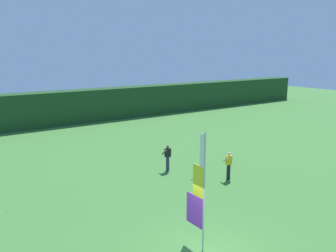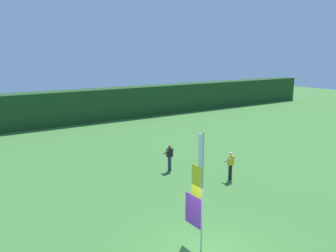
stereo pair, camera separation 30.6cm
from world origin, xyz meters
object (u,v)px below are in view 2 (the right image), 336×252
Objects in this scene: person_near_banner at (170,157)px; person_far_left at (199,184)px; banner_flag at (197,194)px; person_mid_field at (230,165)px.

person_far_left reaches higher than person_near_banner.
person_mid_field is (6.22, 4.63, -1.32)m from banner_flag.
person_near_banner is at bearing 73.20° from person_far_left.
person_near_banner is 3.91m from person_mid_field.
person_near_banner is 4.86m from person_far_left.
person_far_left is at bearing -159.12° from person_mid_field.
person_mid_field is 3.69m from person_far_left.
person_far_left is at bearing 50.02° from banner_flag.
banner_flag is 2.73× the size of person_far_left.
banner_flag is 9.09m from person_near_banner.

